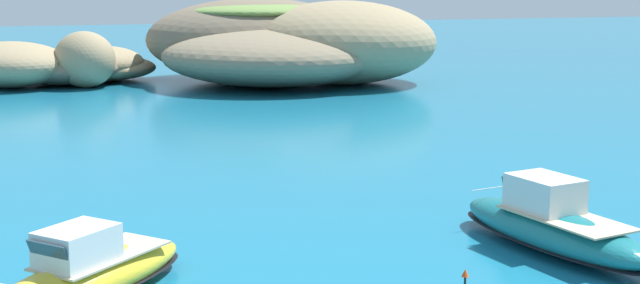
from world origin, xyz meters
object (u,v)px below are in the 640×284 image
object	(u,v)px
islet_large	(290,44)
motorboat_teal	(551,226)
motorboat_yellow	(88,275)
islet_small	(62,65)

from	to	relation	value
islet_large	motorboat_teal	size ratio (longest dim) A/B	3.62
islet_large	motorboat_yellow	world-z (taller)	islet_large
motorboat_yellow	motorboat_teal	bearing A→B (deg)	-4.84
islet_small	motorboat_yellow	xyz separation A→B (m)	(-4.57, -56.64, -1.04)
islet_large	islet_small	xyz separation A→B (m)	(-20.00, 6.59, -1.79)
islet_small	motorboat_yellow	world-z (taller)	islet_small
motorboat_yellow	motorboat_teal	world-z (taller)	motorboat_teal
islet_small	motorboat_teal	bearing A→B (deg)	-79.90
islet_small	motorboat_teal	distance (m)	58.82
islet_small	islet_large	bearing A→B (deg)	-18.24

